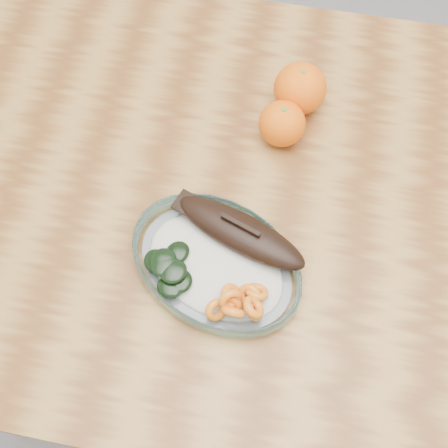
% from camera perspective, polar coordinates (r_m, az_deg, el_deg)
% --- Properties ---
extents(ground, '(3.00, 3.00, 0.00)m').
position_cam_1_polar(ground, '(1.55, 3.82, -10.95)').
color(ground, slate).
rests_on(ground, ground).
extents(dining_table, '(1.20, 0.80, 0.75)m').
position_cam_1_polar(dining_table, '(0.94, 6.19, -0.14)').
color(dining_table, brown).
rests_on(dining_table, ground).
extents(plated_meal, '(0.60, 0.60, 0.08)m').
position_cam_1_polar(plated_meal, '(0.78, -0.75, -3.85)').
color(plated_meal, white).
rests_on(plated_meal, dining_table).
extents(orange_left, '(0.07, 0.07, 0.07)m').
position_cam_1_polar(orange_left, '(0.88, 5.92, 10.10)').
color(orange_left, '#FB4905').
rests_on(orange_left, dining_table).
extents(orange_right, '(0.08, 0.08, 0.08)m').
position_cam_1_polar(orange_right, '(0.92, 7.73, 13.47)').
color(orange_right, '#FB4905').
rests_on(orange_right, dining_table).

